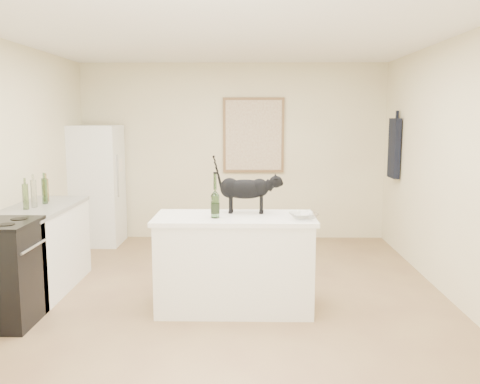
% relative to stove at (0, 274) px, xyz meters
% --- Properties ---
extents(floor, '(5.50, 5.50, 0.00)m').
position_rel_stove_xyz_m(floor, '(1.95, 0.60, -0.45)').
color(floor, '#9A7D51').
rests_on(floor, ground).
extents(ceiling, '(5.50, 5.50, 0.00)m').
position_rel_stove_xyz_m(ceiling, '(1.95, 0.60, 2.15)').
color(ceiling, white).
rests_on(ceiling, ground).
extents(wall_back, '(4.50, 0.00, 4.50)m').
position_rel_stove_xyz_m(wall_back, '(1.95, 3.35, 0.85)').
color(wall_back, beige).
rests_on(wall_back, ground).
extents(wall_front, '(4.50, 0.00, 4.50)m').
position_rel_stove_xyz_m(wall_front, '(1.95, -2.15, 0.85)').
color(wall_front, beige).
rests_on(wall_front, ground).
extents(wall_right, '(0.00, 5.50, 5.50)m').
position_rel_stove_xyz_m(wall_right, '(4.20, 0.60, 0.85)').
color(wall_right, beige).
rests_on(wall_right, ground).
extents(island_base, '(1.44, 0.67, 0.86)m').
position_rel_stove_xyz_m(island_base, '(2.05, 0.40, -0.02)').
color(island_base, white).
rests_on(island_base, floor).
extents(island_top, '(1.50, 0.70, 0.04)m').
position_rel_stove_xyz_m(island_top, '(2.05, 0.40, 0.43)').
color(island_top, white).
rests_on(island_top, island_base).
extents(left_cabinets, '(0.60, 1.40, 0.86)m').
position_rel_stove_xyz_m(left_cabinets, '(0.00, 0.90, -0.02)').
color(left_cabinets, white).
rests_on(left_cabinets, floor).
extents(left_countertop, '(0.62, 1.44, 0.04)m').
position_rel_stove_xyz_m(left_countertop, '(0.00, 0.90, 0.43)').
color(left_countertop, gray).
rests_on(left_countertop, left_cabinets).
extents(stove, '(0.60, 0.60, 0.90)m').
position_rel_stove_xyz_m(stove, '(0.00, 0.00, 0.00)').
color(stove, black).
rests_on(stove, floor).
extents(fridge, '(0.68, 0.68, 1.70)m').
position_rel_stove_xyz_m(fridge, '(0.00, 2.95, 0.40)').
color(fridge, white).
rests_on(fridge, floor).
extents(artwork_frame, '(0.90, 0.03, 1.10)m').
position_rel_stove_xyz_m(artwork_frame, '(2.25, 3.32, 1.10)').
color(artwork_frame, brown).
rests_on(artwork_frame, wall_back).
extents(artwork_canvas, '(0.82, 0.00, 1.02)m').
position_rel_stove_xyz_m(artwork_canvas, '(2.25, 3.30, 1.10)').
color(artwork_canvas, beige).
rests_on(artwork_canvas, wall_back).
extents(hanging_garment, '(0.08, 0.34, 0.80)m').
position_rel_stove_xyz_m(hanging_garment, '(4.14, 2.65, 0.95)').
color(hanging_garment, black).
rests_on(hanging_garment, wall_right).
extents(black_cat, '(0.60, 0.21, 0.41)m').
position_rel_stove_xyz_m(black_cat, '(2.15, 0.57, 0.66)').
color(black_cat, black).
rests_on(black_cat, island_top).
extents(wine_bottle, '(0.10, 0.10, 0.37)m').
position_rel_stove_xyz_m(wine_bottle, '(1.87, 0.31, 0.64)').
color(wine_bottle, '#215120').
rests_on(wine_bottle, island_top).
extents(glass_bowl, '(0.32, 0.32, 0.06)m').
position_rel_stove_xyz_m(glass_bowl, '(2.68, 0.24, 0.48)').
color(glass_bowl, white).
rests_on(glass_bowl, island_top).
extents(fridge_paper, '(0.03, 0.14, 0.18)m').
position_rel_stove_xyz_m(fridge_paper, '(0.34, 2.96, 0.68)').
color(fridge_paper, white).
rests_on(fridge_paper, fridge).
extents(counter_bottle_cluster, '(0.12, 0.54, 0.28)m').
position_rel_stove_xyz_m(counter_bottle_cluster, '(-0.02, 0.94, 0.58)').
color(counter_bottle_cluster, '#1A4E1F').
rests_on(counter_bottle_cluster, left_countertop).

